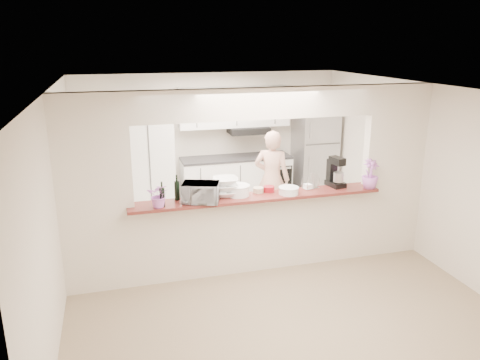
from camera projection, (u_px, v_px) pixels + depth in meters
name	position (u px, v px, depth m)	size (l,w,h in m)	color
floor	(256.00, 268.00, 6.55)	(6.00, 6.00, 0.00)	tan
tile_overlay	(228.00, 227.00, 7.98)	(5.00, 2.90, 0.01)	beige
partition	(257.00, 166.00, 6.13)	(5.00, 0.15, 2.50)	silver
bar_counter	(256.00, 230.00, 6.38)	(3.40, 0.38, 1.09)	silver
kitchen_cabinets	(203.00, 157.00, 8.74)	(3.15, 0.62, 2.25)	white
refrigerator	(314.00, 157.00, 9.28)	(0.75, 0.70, 1.70)	#ACADB2
flower_left	(159.00, 195.00, 5.72)	(0.28, 0.24, 0.31)	#C568B0
wine_bottle_a	(177.00, 190.00, 6.00)	(0.07, 0.07, 0.33)	black
wine_bottle_b	(162.00, 197.00, 5.74)	(0.06, 0.06, 0.32)	black
toaster_oven	(201.00, 193.00, 5.91)	(0.46, 0.31, 0.25)	#B2B2B7
serving_bowls	(225.00, 187.00, 6.14)	(0.33, 0.33, 0.24)	white
plate_stack_a	(238.00, 190.00, 6.18)	(0.31, 0.31, 0.14)	white
plate_stack_b	(289.00, 190.00, 6.25)	(0.27, 0.27, 0.10)	white
red_bowl	(269.00, 189.00, 6.35)	(0.15, 0.15, 0.07)	maroon
tan_bowl	(258.00, 190.00, 6.32)	(0.14, 0.14, 0.07)	tan
utensil_caddy	(311.00, 182.00, 6.47)	(0.25, 0.19, 0.21)	silver
stand_mixer	(335.00, 173.00, 6.55)	(0.23, 0.31, 0.42)	black
flower_right	(370.00, 174.00, 6.46)	(0.23, 0.23, 0.41)	#BD72D5
person	(272.00, 180.00, 7.84)	(0.60, 0.40, 1.65)	#D9A28D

